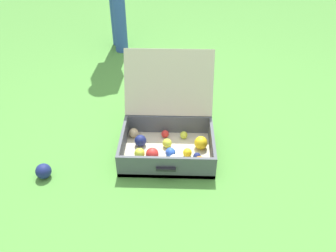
# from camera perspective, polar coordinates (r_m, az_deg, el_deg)

# --- Properties ---
(ground_plane) EXTENTS (16.00, 16.00, 0.00)m
(ground_plane) POSITION_cam_1_polar(r_m,az_deg,el_deg) (2.09, 1.49, -5.47)
(ground_plane) COLOR #4C8C38
(open_suitcase) EXTENTS (0.55, 0.60, 0.54)m
(open_suitcase) POSITION_cam_1_polar(r_m,az_deg,el_deg) (2.10, 0.09, -1.12)
(open_suitcase) COLOR beige
(open_suitcase) RESTS_ON ground
(stray_ball_on_grass) EXTENTS (0.09, 0.09, 0.09)m
(stray_ball_on_grass) POSITION_cam_1_polar(r_m,az_deg,el_deg) (2.07, -19.84, -7.05)
(stray_ball_on_grass) COLOR navy
(stray_ball_on_grass) RESTS_ON ground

